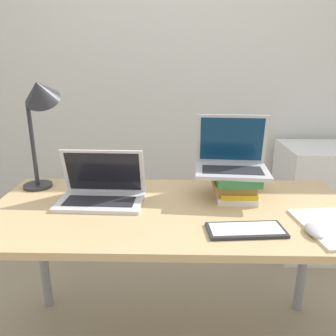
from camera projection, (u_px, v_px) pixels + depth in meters
wall_back at (174, 66)px, 2.45m from camera, size 8.00×0.05×2.70m
desk at (172, 225)px, 1.43m from camera, size 1.58×0.73×0.77m
laptop_left at (101, 191)px, 1.46m from camera, size 0.38×0.24×0.23m
book_stack at (235, 184)px, 1.50m from camera, size 0.20×0.26×0.12m
laptop_on_books at (232, 160)px, 1.49m from camera, size 0.34×0.26×0.25m
wireless_keyboard at (246, 230)px, 1.20m from camera, size 0.29×0.15×0.01m
mouse at (314, 231)px, 1.18m from camera, size 0.06×0.11×0.03m
notepad at (334, 227)px, 1.23m from camera, size 0.26×0.34×0.01m
desk_lamp at (39, 104)px, 1.49m from camera, size 0.23×0.20×0.56m
mini_fridge at (320, 201)px, 2.40m from camera, size 0.59×0.51×0.81m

